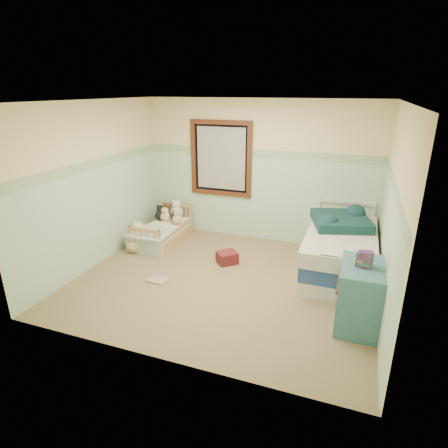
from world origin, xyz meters
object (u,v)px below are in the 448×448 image
(red_pillow, at_px, (227,258))
(floor_book, at_px, (158,280))
(toddler_bed_frame, at_px, (163,236))
(plush_floor_cream, at_px, (138,235))
(dresser, at_px, (359,295))
(plush_floor_tan, at_px, (134,246))
(twin_bed_frame, at_px, (338,266))

(red_pillow, xyz_separation_m, floor_book, (-0.75, -0.91, -0.08))
(red_pillow, bearing_deg, toddler_bed_frame, 161.56)
(toddler_bed_frame, relative_size, floor_book, 4.50)
(plush_floor_cream, bearing_deg, dresser, -18.51)
(dresser, bearing_deg, plush_floor_tan, 166.67)
(toddler_bed_frame, relative_size, dresser, 1.65)
(floor_book, bearing_deg, plush_floor_tan, 144.21)
(plush_floor_tan, bearing_deg, dresser, -13.33)
(plush_floor_tan, xyz_separation_m, dresser, (3.63, -0.86, 0.27))
(toddler_bed_frame, distance_m, dresser, 3.76)
(plush_floor_cream, relative_size, dresser, 0.35)
(dresser, relative_size, red_pillow, 2.55)
(dresser, height_order, floor_book, dresser)
(toddler_bed_frame, bearing_deg, plush_floor_tan, -107.55)
(plush_floor_tan, relative_size, red_pillow, 0.78)
(toddler_bed_frame, height_order, plush_floor_cream, plush_floor_cream)
(twin_bed_frame, bearing_deg, floor_book, -154.17)
(plush_floor_cream, xyz_separation_m, twin_bed_frame, (3.50, 0.03, -0.02))
(dresser, xyz_separation_m, floor_book, (-2.75, 0.11, -0.37))
(twin_bed_frame, relative_size, floor_book, 6.71)
(twin_bed_frame, relative_size, red_pillow, 6.28)
(toddler_bed_frame, distance_m, twin_bed_frame, 3.14)
(toddler_bed_frame, bearing_deg, twin_bed_frame, -3.64)
(plush_floor_cream, xyz_separation_m, floor_book, (1.05, -1.16, -0.12))
(toddler_bed_frame, relative_size, red_pillow, 4.21)
(plush_floor_tan, bearing_deg, toddler_bed_frame, 72.45)
(toddler_bed_frame, bearing_deg, dresser, -23.61)
(twin_bed_frame, height_order, red_pillow, twin_bed_frame)
(red_pillow, bearing_deg, floor_book, -129.62)
(plush_floor_tan, xyz_separation_m, red_pillow, (1.63, 0.16, -0.02))
(toddler_bed_frame, xyz_separation_m, floor_book, (0.68, -1.39, -0.07))
(plush_floor_cream, bearing_deg, floor_book, -47.79)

